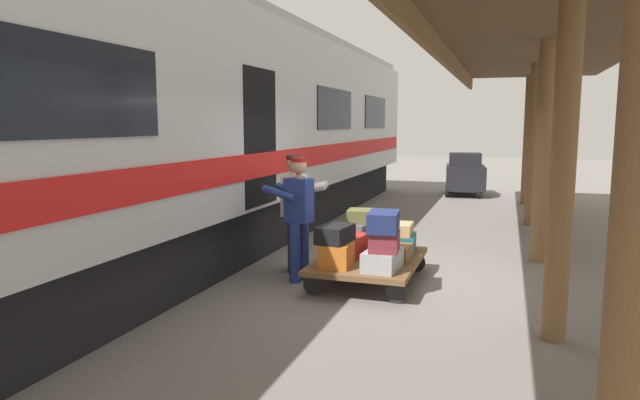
{
  "coord_description": "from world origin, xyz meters",
  "views": [
    {
      "loc": [
        -1.42,
        7.55,
        2.15
      ],
      "look_at": [
        0.9,
        0.58,
        1.15
      ],
      "focal_mm": 31.44,
      "sensor_mm": 36.0,
      "label": 1
    }
  ],
  "objects_px": {
    "suitcase_burgundy_valise": "(384,242)",
    "train_car": "(172,130)",
    "suitcase_navy_fabric": "(383,222)",
    "suitcase_tan_vintage": "(398,229)",
    "baggage_tug": "(465,175)",
    "suitcase_gray_aluminum": "(382,260)",
    "suitcase_olive_duffel": "(362,216)",
    "luggage_cart": "(369,262)",
    "suitcase_black_hardshell": "(335,234)",
    "suitcase_teal_softside": "(398,243)",
    "suitcase_yellow_case": "(357,242)",
    "porter_by_door": "(295,209)",
    "porter_in_overalls": "(298,214)",
    "suitcase_orange_carryall": "(337,254)",
    "suitcase_slate_roller": "(360,229)",
    "suitcase_brown_leather": "(390,252)",
    "suitcase_red_plastic": "(348,246)"
  },
  "relations": [
    {
      "from": "suitcase_teal_softside",
      "to": "baggage_tug",
      "type": "relative_size",
      "value": 0.3
    },
    {
      "from": "suitcase_navy_fabric",
      "to": "baggage_tug",
      "type": "height_order",
      "value": "baggage_tug"
    },
    {
      "from": "suitcase_yellow_case",
      "to": "porter_by_door",
      "type": "xyz_separation_m",
      "value": [
        0.87,
        0.27,
        0.49
      ]
    },
    {
      "from": "train_car",
      "to": "porter_in_overalls",
      "type": "xyz_separation_m",
      "value": [
        -2.26,
        0.49,
        -1.14
      ]
    },
    {
      "from": "suitcase_orange_carryall",
      "to": "suitcase_navy_fabric",
      "type": "relative_size",
      "value": 0.95
    },
    {
      "from": "suitcase_tan_vintage",
      "to": "baggage_tug",
      "type": "distance_m",
      "value": 9.53
    },
    {
      "from": "train_car",
      "to": "porter_in_overalls",
      "type": "distance_m",
      "value": 2.57
    },
    {
      "from": "suitcase_brown_leather",
      "to": "porter_by_door",
      "type": "distance_m",
      "value": 1.56
    },
    {
      "from": "suitcase_orange_carryall",
      "to": "baggage_tug",
      "type": "relative_size",
      "value": 0.29
    },
    {
      "from": "suitcase_tan_vintage",
      "to": "baggage_tug",
      "type": "bearing_deg",
      "value": -91.57
    },
    {
      "from": "suitcase_black_hardshell",
      "to": "train_car",
      "type": "bearing_deg",
      "value": -15.25
    },
    {
      "from": "suitcase_orange_carryall",
      "to": "suitcase_black_hardshell",
      "type": "xyz_separation_m",
      "value": [
        0.03,
        -0.03,
        0.26
      ]
    },
    {
      "from": "suitcase_gray_aluminum",
      "to": "suitcase_olive_duffel",
      "type": "bearing_deg",
      "value": -63.96
    },
    {
      "from": "train_car",
      "to": "suitcase_olive_duffel",
      "type": "height_order",
      "value": "train_car"
    },
    {
      "from": "suitcase_orange_carryall",
      "to": "suitcase_black_hardshell",
      "type": "relative_size",
      "value": 0.97
    },
    {
      "from": "suitcase_olive_duffel",
      "to": "porter_in_overalls",
      "type": "relative_size",
      "value": 0.25
    },
    {
      "from": "suitcase_brown_leather",
      "to": "suitcase_gray_aluminum",
      "type": "distance_m",
      "value": 0.53
    },
    {
      "from": "suitcase_teal_softside",
      "to": "suitcase_burgundy_valise",
      "type": "relative_size",
      "value": 1.28
    },
    {
      "from": "suitcase_olive_duffel",
      "to": "suitcase_teal_softside",
      "type": "bearing_deg",
      "value": 176.11
    },
    {
      "from": "suitcase_slate_roller",
      "to": "suitcase_olive_duffel",
      "type": "xyz_separation_m",
      "value": [
        -0.03,
        -0.04,
        0.19
      ]
    },
    {
      "from": "suitcase_gray_aluminum",
      "to": "suitcase_burgundy_valise",
      "type": "relative_size",
      "value": 1.47
    },
    {
      "from": "suitcase_brown_leather",
      "to": "suitcase_teal_softside",
      "type": "distance_m",
      "value": 0.53
    },
    {
      "from": "suitcase_tan_vintage",
      "to": "suitcase_navy_fabric",
      "type": "bearing_deg",
      "value": 90.45
    },
    {
      "from": "suitcase_tan_vintage",
      "to": "suitcase_yellow_case",
      "type": "bearing_deg",
      "value": -3.36
    },
    {
      "from": "luggage_cart",
      "to": "suitcase_brown_leather",
      "type": "bearing_deg",
      "value": 180.0
    },
    {
      "from": "suitcase_orange_carryall",
      "to": "suitcase_yellow_case",
      "type": "relative_size",
      "value": 1.05
    },
    {
      "from": "suitcase_slate_roller",
      "to": "suitcase_tan_vintage",
      "type": "height_order",
      "value": "suitcase_tan_vintage"
    },
    {
      "from": "suitcase_burgundy_valise",
      "to": "train_car",
      "type": "bearing_deg",
      "value": -13.52
    },
    {
      "from": "suitcase_tan_vintage",
      "to": "suitcase_olive_duffel",
      "type": "xyz_separation_m",
      "value": [
        0.54,
        -0.07,
        0.14
      ]
    },
    {
      "from": "suitcase_burgundy_valise",
      "to": "suitcase_navy_fabric",
      "type": "distance_m",
      "value": 0.25
    },
    {
      "from": "train_car",
      "to": "suitcase_gray_aluminum",
      "type": "distance_m",
      "value": 3.94
    },
    {
      "from": "luggage_cart",
      "to": "suitcase_burgundy_valise",
      "type": "height_order",
      "value": "suitcase_burgundy_valise"
    },
    {
      "from": "luggage_cart",
      "to": "suitcase_black_hardshell",
      "type": "relative_size",
      "value": 3.5
    },
    {
      "from": "suitcase_burgundy_valise",
      "to": "suitcase_olive_duffel",
      "type": "height_order",
      "value": "suitcase_olive_duffel"
    },
    {
      "from": "suitcase_red_plastic",
      "to": "suitcase_yellow_case",
      "type": "height_order",
      "value": "suitcase_red_plastic"
    },
    {
      "from": "suitcase_orange_carryall",
      "to": "porter_by_door",
      "type": "bearing_deg",
      "value": -42.28
    },
    {
      "from": "suitcase_red_plastic",
      "to": "suitcase_black_hardshell",
      "type": "distance_m",
      "value": 0.57
    },
    {
      "from": "suitcase_slate_roller",
      "to": "suitcase_navy_fabric",
      "type": "bearing_deg",
      "value": 118.31
    },
    {
      "from": "luggage_cart",
      "to": "suitcase_navy_fabric",
      "type": "bearing_deg",
      "value": 119.7
    },
    {
      "from": "suitcase_burgundy_valise",
      "to": "suitcase_tan_vintage",
      "type": "bearing_deg",
      "value": -88.42
    },
    {
      "from": "suitcase_burgundy_valise",
      "to": "porter_by_door",
      "type": "relative_size",
      "value": 0.25
    },
    {
      "from": "train_car",
      "to": "suitcase_olive_duffel",
      "type": "bearing_deg",
      "value": -174.64
    },
    {
      "from": "suitcase_olive_duffel",
      "to": "porter_in_overalls",
      "type": "xyz_separation_m",
      "value": [
        0.72,
        0.77,
        0.11
      ]
    },
    {
      "from": "train_car",
      "to": "suitcase_yellow_case",
      "type": "bearing_deg",
      "value": -175.23
    },
    {
      "from": "suitcase_yellow_case",
      "to": "suitcase_navy_fabric",
      "type": "xyz_separation_m",
      "value": [
        -0.61,
        1.07,
        0.51
      ]
    },
    {
      "from": "suitcase_slate_roller",
      "to": "suitcase_olive_duffel",
      "type": "bearing_deg",
      "value": -131.36
    },
    {
      "from": "luggage_cart",
      "to": "porter_in_overalls",
      "type": "xyz_separation_m",
      "value": [
        0.95,
        0.21,
        0.64
      ]
    },
    {
      "from": "suitcase_tan_vintage",
      "to": "suitcase_orange_carryall",
      "type": "bearing_deg",
      "value": 59.56
    },
    {
      "from": "suitcase_red_plastic",
      "to": "suitcase_slate_roller",
      "type": "xyz_separation_m",
      "value": [
        -0.03,
        -0.53,
        0.14
      ]
    },
    {
      "from": "suitcase_brown_leather",
      "to": "suitcase_slate_roller",
      "type": "xyz_separation_m",
      "value": [
        0.57,
        -0.53,
        0.19
      ]
    }
  ]
}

